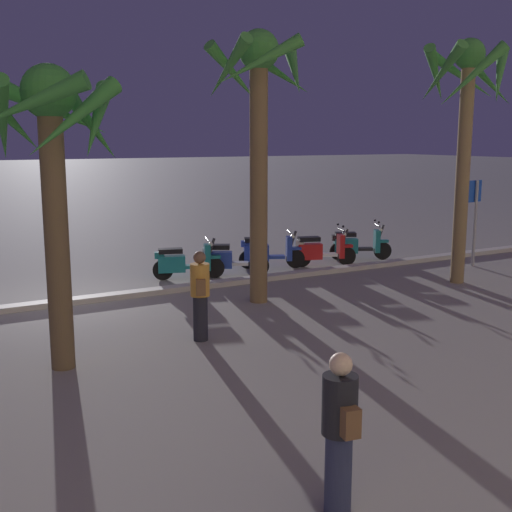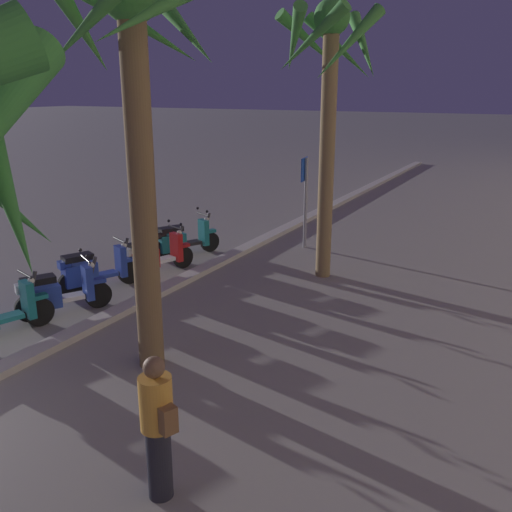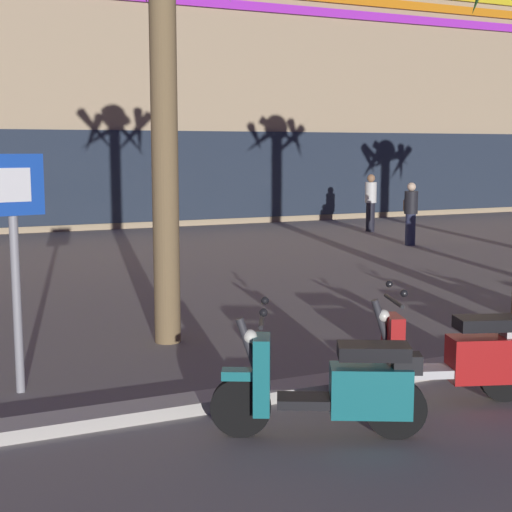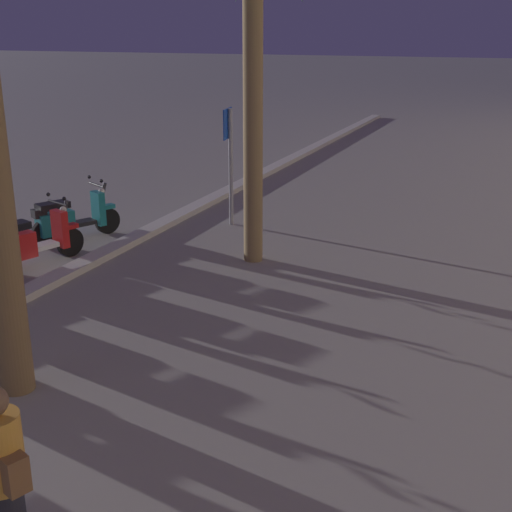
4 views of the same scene
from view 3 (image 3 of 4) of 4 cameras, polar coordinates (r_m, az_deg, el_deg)
The scene contains 6 objects.
mall_facade_backdrop at distance 29.71m, azimuth -13.03°, elevation 17.75°, with size 56.95×11.81×15.10m.
scooter_teal_gap_after_mid at distance 6.54m, azimuth 6.03°, elevation -9.76°, with size 1.69×0.97×1.17m.
scooter_red_tail_end at distance 7.62m, azimuth 14.79°, elevation -7.37°, with size 1.77×0.82×1.17m.
crossing_sign at distance 7.83m, azimuth -17.70°, elevation 0.77°, with size 0.60×0.16×2.40m.
pedestrian_by_palm_tree at distance 19.67m, azimuth 11.57°, elevation 3.25°, with size 0.34×0.46×1.60m.
pedestrian_strolling_near_curb at distance 22.78m, azimuth 8.63°, elevation 4.09°, with size 0.34×0.34×1.70m.
Camera 3 is at (-11.89, -6.33, 2.45)m, focal length 53.12 mm.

